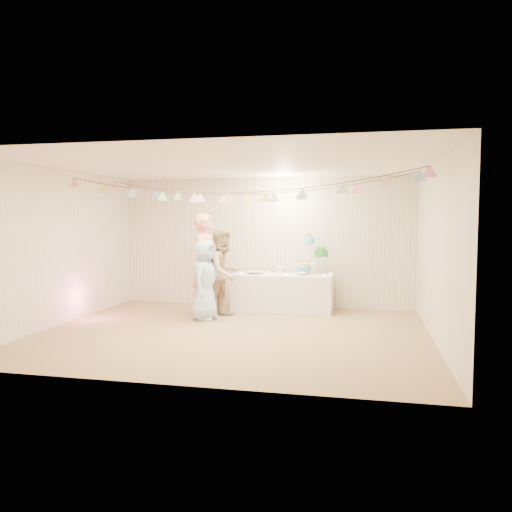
% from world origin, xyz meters
% --- Properties ---
extents(floor, '(6.00, 6.00, 0.00)m').
position_xyz_m(floor, '(0.00, 0.00, 0.00)').
color(floor, olive).
rests_on(floor, ground).
extents(ceiling, '(6.00, 6.00, 0.00)m').
position_xyz_m(ceiling, '(0.00, 0.00, 2.60)').
color(ceiling, silver).
rests_on(ceiling, ground).
extents(back_wall, '(6.00, 6.00, 0.00)m').
position_xyz_m(back_wall, '(0.00, 2.50, 1.30)').
color(back_wall, white).
rests_on(back_wall, ground).
extents(front_wall, '(6.00, 6.00, 0.00)m').
position_xyz_m(front_wall, '(0.00, -2.50, 1.30)').
color(front_wall, white).
rests_on(front_wall, ground).
extents(left_wall, '(5.00, 5.00, 0.00)m').
position_xyz_m(left_wall, '(-3.00, 0.00, 1.30)').
color(left_wall, white).
rests_on(left_wall, ground).
extents(right_wall, '(5.00, 5.00, 0.00)m').
position_xyz_m(right_wall, '(3.00, 0.00, 1.30)').
color(right_wall, white).
rests_on(right_wall, ground).
extents(table, '(1.90, 0.76, 0.71)m').
position_xyz_m(table, '(0.46, 2.03, 0.36)').
color(table, silver).
rests_on(table, floor).
extents(cake_stand, '(0.66, 0.39, 0.73)m').
position_xyz_m(cake_stand, '(1.01, 2.08, 1.12)').
color(cake_stand, silver).
rests_on(cake_stand, table).
extents(cake_bottom, '(0.31, 0.31, 0.15)m').
position_xyz_m(cake_bottom, '(0.86, 2.02, 0.84)').
color(cake_bottom, '#29ABC0').
rests_on(cake_bottom, cake_stand).
extents(cake_middle, '(0.27, 0.27, 0.22)m').
position_xyz_m(cake_middle, '(1.19, 2.17, 1.11)').
color(cake_middle, '#1C8329').
rests_on(cake_middle, cake_stand).
extents(cake_top_tier, '(0.25, 0.25, 0.19)m').
position_xyz_m(cake_top_tier, '(0.95, 2.05, 1.38)').
color(cake_top_tier, '#50E9FD').
rests_on(cake_top_tier, cake_stand).
extents(platter, '(0.34, 0.34, 0.02)m').
position_xyz_m(platter, '(-0.08, 1.98, 0.76)').
color(platter, white).
rests_on(platter, table).
extents(posy, '(0.13, 0.13, 0.15)m').
position_xyz_m(posy, '(0.39, 2.08, 0.83)').
color(posy, white).
rests_on(posy, table).
extents(person_adult_a, '(0.55, 0.75, 1.88)m').
position_xyz_m(person_adult_a, '(-0.89, 1.43, 0.94)').
color(person_adult_a, '#E19075').
rests_on(person_adult_a, floor).
extents(person_adult_b, '(0.88, 0.97, 1.63)m').
position_xyz_m(person_adult_b, '(-0.48, 1.19, 0.81)').
color(person_adult_b, tan).
rests_on(person_adult_b, floor).
extents(person_child, '(0.52, 0.73, 1.41)m').
position_xyz_m(person_child, '(-0.73, 0.89, 0.71)').
color(person_child, '#A0C6E3').
rests_on(person_child, floor).
extents(bunting_back, '(5.60, 1.10, 0.40)m').
position_xyz_m(bunting_back, '(0.00, 1.10, 2.35)').
color(bunting_back, pink).
rests_on(bunting_back, ceiling).
extents(bunting_front, '(5.60, 0.90, 0.36)m').
position_xyz_m(bunting_front, '(0.00, -0.20, 2.32)').
color(bunting_front, '#72A5E5').
rests_on(bunting_front, ceiling).
extents(tealight_0, '(0.04, 0.04, 0.03)m').
position_xyz_m(tealight_0, '(-0.34, 1.88, 0.73)').
color(tealight_0, '#FFD88C').
rests_on(tealight_0, table).
extents(tealight_1, '(0.04, 0.04, 0.03)m').
position_xyz_m(tealight_1, '(0.11, 2.21, 0.73)').
color(tealight_1, '#FFD88C').
rests_on(tealight_1, table).
extents(tealight_2, '(0.04, 0.04, 0.03)m').
position_xyz_m(tealight_2, '(0.56, 1.81, 0.73)').
color(tealight_2, '#FFD88C').
rests_on(tealight_2, table).
extents(tealight_3, '(0.04, 0.04, 0.03)m').
position_xyz_m(tealight_3, '(0.81, 2.25, 0.73)').
color(tealight_3, '#FFD88C').
rests_on(tealight_3, table).
extents(tealight_4, '(0.04, 0.04, 0.03)m').
position_xyz_m(tealight_4, '(1.28, 1.85, 0.73)').
color(tealight_4, '#FFD88C').
rests_on(tealight_4, table).
extents(tealight_5, '(0.04, 0.04, 0.03)m').
position_xyz_m(tealight_5, '(1.36, 2.18, 0.73)').
color(tealight_5, '#FFD88C').
rests_on(tealight_5, table).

